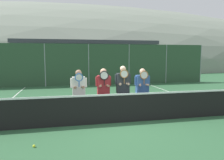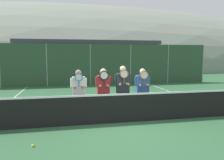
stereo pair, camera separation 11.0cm
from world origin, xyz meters
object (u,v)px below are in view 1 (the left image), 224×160
object	(u,v)px
player_rightmost	(142,88)
car_far_left	(15,71)
player_center_right	(123,87)
tennis_ball_on_court	(34,146)
player_leftmost	(79,91)
car_left_of_center	(77,70)
car_center	(132,70)
player_center_left	(103,88)

from	to	relation	value
player_rightmost	car_far_left	distance (m)	13.17
player_center_right	tennis_ball_on_court	size ratio (longest dim) A/B	27.09
player_leftmost	tennis_ball_on_court	size ratio (longest dim) A/B	25.33
player_rightmost	car_left_of_center	bearing A→B (deg)	98.59
car_center	player_leftmost	bearing A→B (deg)	-115.93
car_far_left	player_rightmost	bearing A→B (deg)	-59.67
player_center_left	player_rightmost	xyz separation A→B (m)	(1.45, -0.01, -0.02)
car_far_left	car_center	bearing A→B (deg)	0.62
player_center_right	player_leftmost	bearing A→B (deg)	177.21
car_left_of_center	tennis_ball_on_court	size ratio (longest dim) A/B	61.18
player_center_left	tennis_ball_on_court	bearing A→B (deg)	-134.23
player_center_right	car_left_of_center	size ratio (longest dim) A/B	0.44
car_far_left	car_left_of_center	world-z (taller)	car_left_of_center
player_center_right	car_far_left	bearing A→B (deg)	117.05
car_far_left	car_center	world-z (taller)	car_far_left
player_rightmost	tennis_ball_on_court	size ratio (longest dim) A/B	25.46
car_center	player_center_left	bearing A→B (deg)	-112.49
player_center_left	car_left_of_center	distance (m)	11.09
player_center_right	tennis_ball_on_court	distance (m)	3.58
player_center_left	car_far_left	bearing A→B (deg)	114.62
player_leftmost	player_center_left	xyz separation A→B (m)	(0.87, 0.08, 0.03)
car_left_of_center	car_far_left	bearing A→B (deg)	176.90
player_leftmost	player_center_right	distance (m)	1.54
player_center_right	car_far_left	distance (m)	12.92
player_center_left	car_left_of_center	world-z (taller)	car_left_of_center
car_left_of_center	player_center_right	bearing A→B (deg)	-85.42
player_center_right	player_center_left	bearing A→B (deg)	167.33
car_center	car_left_of_center	bearing A→B (deg)	-175.66
player_leftmost	player_center_right	size ratio (longest dim) A/B	0.94
tennis_ball_on_court	player_leftmost	bearing A→B (deg)	59.33
player_center_right	car_far_left	size ratio (longest dim) A/B	0.45
player_center_right	car_left_of_center	world-z (taller)	player_center_right
player_leftmost	tennis_ball_on_court	bearing A→B (deg)	-120.67
player_leftmost	player_rightmost	size ratio (longest dim) A/B	0.99
player_center_left	tennis_ball_on_court	xyz separation A→B (m)	(-2.10, -2.16, -1.01)
car_left_of_center	player_leftmost	bearing A→B (deg)	-93.26
car_left_of_center	player_center_left	bearing A→B (deg)	-88.81
car_far_left	tennis_ball_on_court	world-z (taller)	car_far_left
car_left_of_center	tennis_ball_on_court	bearing A→B (deg)	-98.04
player_leftmost	player_center_right	world-z (taller)	player_center_right
player_center_left	tennis_ball_on_court	size ratio (longest dim) A/B	25.73
tennis_ball_on_court	car_left_of_center	bearing A→B (deg)	81.96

